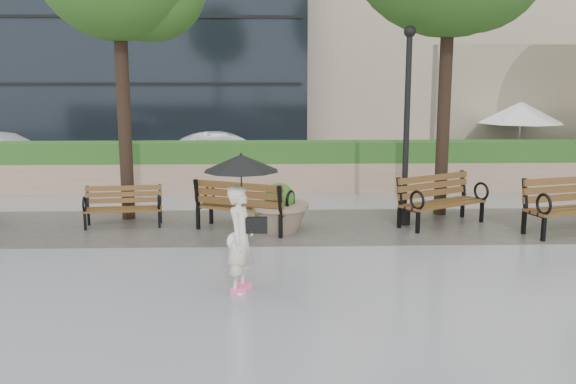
{
  "coord_description": "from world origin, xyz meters",
  "views": [
    {
      "loc": [
        -0.65,
        -9.96,
        3.13
      ],
      "look_at": [
        -0.31,
        0.99,
        1.1
      ],
      "focal_mm": 40.0,
      "sensor_mm": 36.0,
      "label": 1
    }
  ],
  "objects_px": {
    "car_left": "(2,155)",
    "car_right": "(227,153)",
    "planter_left": "(280,213)",
    "lamppost": "(406,140)",
    "pedestrian": "(241,209)",
    "bench_1": "(124,215)",
    "bench_4": "(575,218)",
    "bench_3": "(441,211)",
    "bench_2": "(244,216)"
  },
  "relations": [
    {
      "from": "car_left",
      "to": "car_right",
      "type": "distance_m",
      "value": 6.8
    },
    {
      "from": "planter_left",
      "to": "lamppost",
      "type": "xyz_separation_m",
      "value": [
        2.62,
        0.49,
        1.41
      ]
    },
    {
      "from": "lamppost",
      "to": "pedestrian",
      "type": "height_order",
      "value": "lamppost"
    },
    {
      "from": "bench_1",
      "to": "car_left",
      "type": "relative_size",
      "value": 0.34
    },
    {
      "from": "bench_4",
      "to": "planter_left",
      "type": "bearing_deg",
      "value": 160.06
    },
    {
      "from": "bench_1",
      "to": "planter_left",
      "type": "height_order",
      "value": "planter_left"
    },
    {
      "from": "bench_4",
      "to": "car_left",
      "type": "bearing_deg",
      "value": 136.31
    },
    {
      "from": "car_left",
      "to": "bench_3",
      "type": "bearing_deg",
      "value": -114.65
    },
    {
      "from": "bench_4",
      "to": "planter_left",
      "type": "xyz_separation_m",
      "value": [
        -5.82,
        0.41,
        0.06
      ]
    },
    {
      "from": "bench_2",
      "to": "planter_left",
      "type": "distance_m",
      "value": 0.72
    },
    {
      "from": "car_right",
      "to": "pedestrian",
      "type": "distance_m",
      "value": 11.2
    },
    {
      "from": "bench_2",
      "to": "car_right",
      "type": "distance_m",
      "value": 7.6
    },
    {
      "from": "bench_2",
      "to": "lamppost",
      "type": "bearing_deg",
      "value": -147.53
    },
    {
      "from": "bench_4",
      "to": "car_right",
      "type": "height_order",
      "value": "car_right"
    },
    {
      "from": "bench_4",
      "to": "lamppost",
      "type": "height_order",
      "value": "lamppost"
    },
    {
      "from": "bench_4",
      "to": "car_left",
      "type": "relative_size",
      "value": 0.46
    },
    {
      "from": "bench_1",
      "to": "bench_2",
      "type": "distance_m",
      "value": 2.54
    },
    {
      "from": "planter_left",
      "to": "car_left",
      "type": "distance_m",
      "value": 10.88
    },
    {
      "from": "bench_3",
      "to": "lamppost",
      "type": "relative_size",
      "value": 0.5
    },
    {
      "from": "lamppost",
      "to": "planter_left",
      "type": "bearing_deg",
      "value": -169.31
    },
    {
      "from": "bench_1",
      "to": "car_left",
      "type": "height_order",
      "value": "car_left"
    },
    {
      "from": "bench_3",
      "to": "car_right",
      "type": "distance_m",
      "value": 8.69
    },
    {
      "from": "lamppost",
      "to": "car_right",
      "type": "bearing_deg",
      "value": 120.21
    },
    {
      "from": "bench_1",
      "to": "car_right",
      "type": "bearing_deg",
      "value": 70.6
    },
    {
      "from": "lamppost",
      "to": "pedestrian",
      "type": "relative_size",
      "value": 2.04
    },
    {
      "from": "bench_3",
      "to": "planter_left",
      "type": "relative_size",
      "value": 1.74
    },
    {
      "from": "car_right",
      "to": "pedestrian",
      "type": "xyz_separation_m",
      "value": [
        0.9,
        -11.15,
        0.57
      ]
    },
    {
      "from": "car_right",
      "to": "planter_left",
      "type": "bearing_deg",
      "value": 178.63
    },
    {
      "from": "pedestrian",
      "to": "bench_3",
      "type": "bearing_deg",
      "value": -27.66
    },
    {
      "from": "bench_2",
      "to": "car_left",
      "type": "relative_size",
      "value": 0.43
    },
    {
      "from": "car_right",
      "to": "pedestrian",
      "type": "height_order",
      "value": "pedestrian"
    },
    {
      "from": "bench_1",
      "to": "car_right",
      "type": "distance_m",
      "value": 7.33
    },
    {
      "from": "lamppost",
      "to": "car_left",
      "type": "xyz_separation_m",
      "value": [
        -10.91,
        6.54,
        -1.1
      ]
    },
    {
      "from": "car_left",
      "to": "pedestrian",
      "type": "relative_size",
      "value": 2.38
    },
    {
      "from": "bench_1",
      "to": "planter_left",
      "type": "distance_m",
      "value": 3.25
    },
    {
      "from": "bench_2",
      "to": "pedestrian",
      "type": "xyz_separation_m",
      "value": [
        0.1,
        -3.61,
        0.91
      ]
    },
    {
      "from": "bench_1",
      "to": "pedestrian",
      "type": "height_order",
      "value": "pedestrian"
    },
    {
      "from": "lamppost",
      "to": "pedestrian",
      "type": "distance_m",
      "value": 5.22
    },
    {
      "from": "bench_2",
      "to": "lamppost",
      "type": "distance_m",
      "value": 3.67
    },
    {
      "from": "planter_left",
      "to": "car_right",
      "type": "relative_size",
      "value": 0.3
    },
    {
      "from": "bench_4",
      "to": "planter_left",
      "type": "distance_m",
      "value": 5.84
    },
    {
      "from": "bench_3",
      "to": "car_right",
      "type": "xyz_separation_m",
      "value": [
        -4.9,
        7.17,
        0.34
      ]
    },
    {
      "from": "bench_1",
      "to": "car_left",
      "type": "distance_m",
      "value": 8.32
    },
    {
      "from": "bench_2",
      "to": "car_right",
      "type": "bearing_deg",
      "value": -59.35
    },
    {
      "from": "bench_3",
      "to": "pedestrian",
      "type": "distance_m",
      "value": 5.72
    },
    {
      "from": "bench_3",
      "to": "planter_left",
      "type": "xyz_separation_m",
      "value": [
        -3.38,
        -0.41,
        0.08
      ]
    },
    {
      "from": "planter_left",
      "to": "car_right",
      "type": "bearing_deg",
      "value": 101.28
    },
    {
      "from": "bench_2",
      "to": "bench_3",
      "type": "relative_size",
      "value": 1.01
    },
    {
      "from": "lamppost",
      "to": "bench_1",
      "type": "bearing_deg",
      "value": -179.69
    },
    {
      "from": "pedestrian",
      "to": "car_left",
      "type": "bearing_deg",
      "value": 53.37
    }
  ]
}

